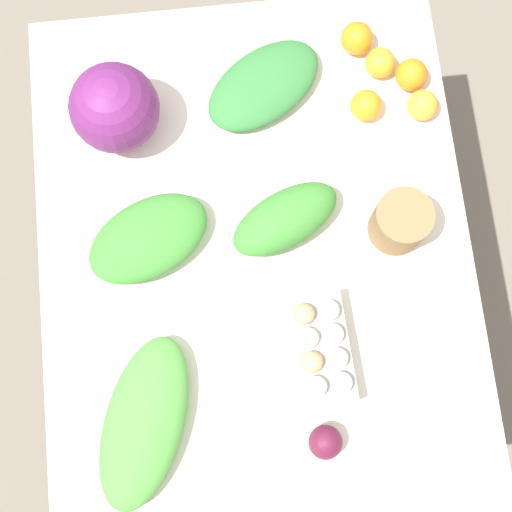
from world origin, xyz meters
The scene contains 15 objects.
ground_plane centered at (0.00, 0.00, 0.00)m, with size 8.00×8.00×0.00m, color #70665B.
dining_table centered at (0.00, 0.00, 0.63)m, with size 1.20×0.92×0.73m.
cabbage_purple centered at (-0.33, -0.26, 0.83)m, with size 0.19×0.19×0.19m, color #6B2366.
egg_carton centered at (0.21, 0.11, 0.78)m, with size 0.23×0.12×0.09m.
paper_bag centered at (-0.03, 0.30, 0.79)m, with size 0.12×0.12×0.12m, color olive.
greens_bunch_kale centered at (-0.06, -0.22, 0.77)m, with size 0.27×0.16×0.08m, color #3D8433.
greens_bunch_dandelion centered at (-0.07, 0.07, 0.78)m, with size 0.24×0.12×0.09m, color #3D8433.
greens_bunch_scallion centered at (0.31, -0.26, 0.77)m, with size 0.35×0.16×0.08m, color #4C933D.
greens_bunch_beet_tops centered at (-0.38, 0.06, 0.76)m, with size 0.28×0.16×0.06m, color #337538.
beet_root centered at (0.39, 0.10, 0.77)m, with size 0.07×0.07×0.07m, color #5B1933.
orange_0 centered at (-0.40, 0.32, 0.77)m, with size 0.07×0.07×0.07m, color orange.
orange_1 centered at (-0.37, 0.38, 0.77)m, with size 0.07×0.07×0.07m, color orange.
orange_2 centered at (-0.47, 0.28, 0.77)m, with size 0.07×0.07×0.07m, color orange.
orange_3 centered at (-0.29, 0.40, 0.77)m, with size 0.07×0.07×0.07m, color #F9A833.
orange_4 centered at (-0.31, 0.27, 0.77)m, with size 0.07×0.07×0.07m, color orange.
Camera 1 is at (0.32, -0.03, 2.21)m, focal length 50.00 mm.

